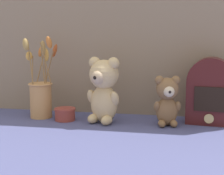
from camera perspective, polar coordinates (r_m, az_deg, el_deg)
ground_plane at (r=1.33m, az=-0.17°, el=-5.85°), size 4.00×4.00×0.00m
backdrop_wall at (r=1.46m, az=1.16°, el=11.19°), size 1.28×0.02×0.80m
teddy_bear_large at (r=1.31m, az=-1.42°, el=-0.21°), size 0.14×0.13×0.25m
teddy_bear_medium at (r=1.28m, az=9.16°, el=-2.04°), size 0.11×0.09×0.19m
flower_vase at (r=1.43m, az=-11.77°, el=-0.91°), size 0.13×0.14×0.33m
vintage_radio at (r=1.35m, az=16.06°, el=-0.57°), size 0.18×0.13×0.25m
decorative_tin_tall at (r=1.37m, az=-7.85°, el=-4.44°), size 0.08×0.08×0.05m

